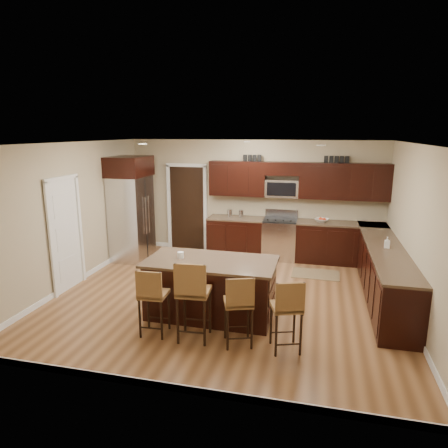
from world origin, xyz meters
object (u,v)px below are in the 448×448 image
(range, at_px, (280,239))
(stool_right, at_px, (239,303))
(stool_extra, at_px, (287,308))
(stool_mid, at_px, (193,292))
(refrigerator, at_px, (131,208))
(stool_left, at_px, (152,295))
(island, at_px, (211,290))

(range, height_order, stool_right, range)
(stool_extra, bearing_deg, stool_mid, 161.78)
(stool_right, distance_m, refrigerator, 4.56)
(range, xyz_separation_m, stool_extra, (0.50, -4.04, 0.17))
(refrigerator, bearing_deg, stool_extra, -40.45)
(stool_left, distance_m, stool_mid, 0.61)
(island, bearing_deg, stool_left, -126.35)
(island, bearing_deg, range, 77.25)
(range, height_order, stool_extra, range)
(island, distance_m, stool_left, 1.07)
(stool_right, relative_size, refrigerator, 0.44)
(stool_mid, height_order, stool_extra, stool_mid)
(stool_extra, bearing_deg, stool_right, 161.25)
(stool_right, relative_size, stool_extra, 1.00)
(refrigerator, bearing_deg, stool_mid, -52.44)
(island, height_order, stool_right, stool_right)
(island, xyz_separation_m, stool_extra, (1.27, -0.84, 0.21))
(stool_left, height_order, stool_right, stool_right)
(island, relative_size, stool_extra, 2.01)
(island, relative_size, stool_left, 2.03)
(stool_mid, bearing_deg, refrigerator, 123.29)
(stool_right, bearing_deg, stool_extra, -18.75)
(range, height_order, stool_mid, stool_mid)
(stool_mid, distance_m, stool_right, 0.66)
(stool_mid, bearing_deg, stool_left, 174.80)
(stool_left, distance_m, stool_right, 1.26)
(island, xyz_separation_m, stool_left, (-0.63, -0.84, 0.20))
(stool_mid, bearing_deg, range, 74.62)
(stool_mid, distance_m, refrigerator, 4.13)
(stool_left, bearing_deg, stool_extra, -2.54)
(island, bearing_deg, stool_extra, -32.66)
(island, bearing_deg, stool_right, -52.70)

